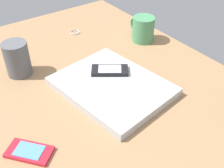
# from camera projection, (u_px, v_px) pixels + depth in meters

# --- Properties ---
(desk_surface) EXTENTS (1.20, 0.80, 0.03)m
(desk_surface) POSITION_uv_depth(u_px,v_px,m) (104.00, 103.00, 0.77)
(desk_surface) COLOR #9E7751
(desk_surface) RESTS_ON ground
(laptop_closed) EXTENTS (0.34, 0.28, 0.02)m
(laptop_closed) POSITION_uv_depth(u_px,v_px,m) (112.00, 86.00, 0.78)
(laptop_closed) COLOR #B7BABC
(laptop_closed) RESTS_ON desk_surface
(cell_phone_on_laptop) EXTENTS (0.10, 0.12, 0.01)m
(cell_phone_on_laptop) POSITION_uv_depth(u_px,v_px,m) (110.00, 70.00, 0.81)
(cell_phone_on_laptop) COLOR black
(cell_phone_on_laptop) RESTS_ON laptop_closed
(cell_phone_on_desk) EXTENTS (0.11, 0.10, 0.01)m
(cell_phone_on_desk) POSITION_uv_depth(u_px,v_px,m) (29.00, 152.00, 0.61)
(cell_phone_on_desk) COLOR red
(cell_phone_on_desk) RESTS_ON desk_surface
(coffee_mug) EXTENTS (0.11, 0.08, 0.09)m
(coffee_mug) POSITION_uv_depth(u_px,v_px,m) (143.00, 29.00, 0.99)
(coffee_mug) COLOR #4C9360
(coffee_mug) RESTS_ON desk_surface
(key_ring) EXTENTS (0.04, 0.04, 0.00)m
(key_ring) POSITION_uv_depth(u_px,v_px,m) (75.00, 32.00, 1.06)
(key_ring) COLOR silver
(key_ring) RESTS_ON desk_surface
(pen_cup) EXTENTS (0.07, 0.07, 0.10)m
(pen_cup) POSITION_uv_depth(u_px,v_px,m) (17.00, 59.00, 0.82)
(pen_cup) COLOR #595B60
(pen_cup) RESTS_ON desk_surface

